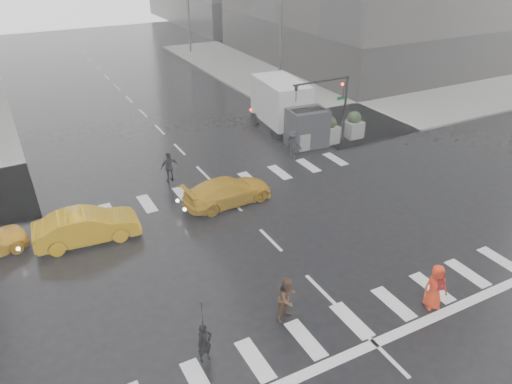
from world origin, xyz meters
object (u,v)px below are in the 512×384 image
pedestrian_brown (287,299)px  taxi_mid (87,226)px  traffic_signal_pole (333,98)px  box_truck (288,108)px  pedestrian_orange (436,287)px

pedestrian_brown → taxi_mid: (-5.35, 8.64, -0.13)m
traffic_signal_pole → box_truck: (-1.51, 3.00, -1.32)m
traffic_signal_pole → pedestrian_brown: size_ratio=2.52×
traffic_signal_pole → box_truck: traffic_signal_pole is taller
box_truck → traffic_signal_pole: bearing=-57.6°
taxi_mid → pedestrian_brown: bearing=-144.1°
pedestrian_orange → box_truck: (4.34, 17.81, 0.97)m
pedestrian_brown → box_truck: bearing=38.5°
traffic_signal_pole → pedestrian_brown: (-11.02, -12.77, -2.32)m
traffic_signal_pole → pedestrian_orange: bearing=-111.5°
pedestrian_brown → taxi_mid: 10.17m
traffic_signal_pole → box_truck: bearing=116.7°
pedestrian_brown → pedestrian_orange: pedestrian_orange is taller
pedestrian_orange → taxi_mid: pedestrian_orange is taller
pedestrian_orange → taxi_mid: (-10.53, 10.68, -0.17)m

